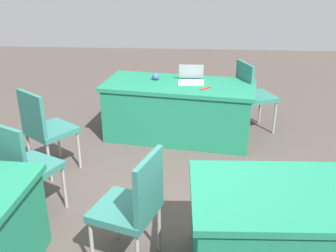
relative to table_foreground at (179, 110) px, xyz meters
name	(u,v)px	position (x,y,z in m)	size (l,w,h in m)	color
ground_plane	(165,227)	(0.04, 1.91, -0.37)	(14.40, 14.40, 0.00)	#4C423D
table_foreground	(179,110)	(0.00, 0.00, 0.00)	(1.99, 1.10, 0.73)	#1E7A56
table_mid_right	(302,235)	(-0.98, 2.41, 0.00)	(1.64, 0.93, 0.73)	#1E7A56
chair_near_front	(23,164)	(1.28, 1.83, 0.17)	(0.59, 0.59, 0.95)	#9E9993
chair_tucked_left	(252,92)	(-0.95, -0.26, 0.18)	(0.57, 0.57, 0.95)	#9E9993
chair_tucked_right	(45,126)	(1.38, 1.01, 0.18)	(0.62, 0.62, 0.95)	#9E9993
chair_aisle	(134,204)	(0.23, 2.35, 0.17)	(0.56, 0.56, 0.95)	#9E9993
laptop_silver	(191,79)	(-0.15, -0.06, 0.40)	(0.32, 0.30, 0.21)	silver
yarn_ball	(156,76)	(0.31, -0.13, 0.41)	(0.09, 0.09, 0.09)	#3F5999
scissors_red	(206,88)	(-0.33, 0.20, 0.37)	(0.18, 0.04, 0.01)	red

